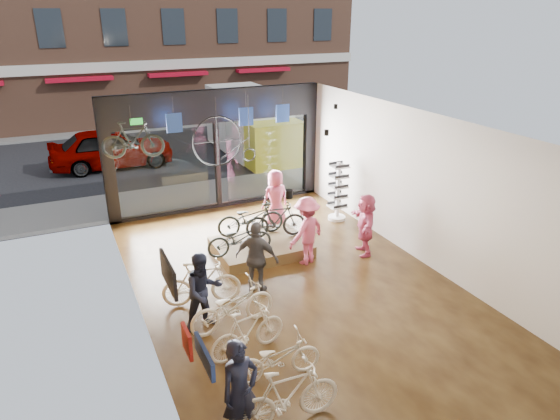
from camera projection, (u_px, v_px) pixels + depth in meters
ground_plane at (302, 293)px, 11.45m from camera, size 7.00×12.00×0.04m
ceiling at (305, 128)px, 10.01m from camera, size 7.00×12.00×0.04m
wall_left at (137, 246)px, 9.36m from camera, size 0.04×12.00×3.80m
wall_right at (432, 193)px, 12.10m from camera, size 0.04×12.00×3.80m
wall_back at (546, 401)px, 5.66m from camera, size 7.00×0.04×3.80m
storefront at (217, 150)px, 15.79m from camera, size 7.00×0.26×3.80m
exit_sign at (136, 121)px, 14.32m from camera, size 0.35×0.06×0.18m
street_road at (161, 144)px, 24.08m from camera, size 30.00×18.00×0.02m
sidewalk_near at (209, 193)px, 17.48m from camera, size 30.00×2.40×0.12m
sidewalk_far at (145, 127)px, 27.43m from camera, size 30.00×2.00×0.12m
street_car at (111, 148)px, 20.25m from camera, size 4.82×1.94×1.64m
box_truck at (256, 126)px, 21.50m from camera, size 2.34×7.02×2.77m
floor_bike_1 at (288, 396)px, 7.64m from camera, size 1.76×0.56×1.05m
floor_bike_2 at (277, 358)px, 8.65m from camera, size 1.63×0.69×0.83m
floor_bike_3 at (248, 332)px, 9.24m from camera, size 1.66×0.74×0.96m
floor_bike_4 at (232, 306)px, 10.03m from camera, size 1.91×0.87×0.97m
floor_bike_5 at (202, 283)px, 10.82m from camera, size 1.78×0.84×1.03m
display_platform at (261, 247)px, 13.28m from camera, size 2.40×1.80×0.30m
display_bike_left at (239, 239)px, 12.42m from camera, size 1.69×0.71×0.87m
display_bike_mid at (276, 220)px, 13.35m from camera, size 1.71×0.80×0.99m
display_bike_right at (250, 218)px, 13.51m from camera, size 1.89×0.87×0.96m
customer_0 at (240, 391)px, 7.28m from camera, size 0.70×0.54×1.71m
customer_1 at (204, 291)px, 9.91m from camera, size 0.89×0.74×1.66m
customer_2 at (257, 258)px, 11.14m from camera, size 1.03×1.02×1.74m
customer_3 at (307, 231)px, 12.48m from camera, size 1.31×1.04×1.77m
customer_4 at (276, 198)px, 14.73m from camera, size 0.88×0.62×1.71m
customer_5 at (365, 224)px, 13.01m from camera, size 1.01×1.61×1.66m
sunglasses_rack at (338, 191)px, 15.12m from camera, size 0.58×0.49×1.82m
wall_merch at (198, 389)px, 6.69m from camera, size 0.40×2.40×2.60m
penny_farthing at (228, 142)px, 14.33m from camera, size 1.84×0.06×1.47m
hung_bike at (133, 140)px, 12.80m from camera, size 1.64×0.79×0.95m
jersey_left at (174, 123)px, 14.12m from camera, size 0.45×0.03×0.55m
jersey_mid at (246, 117)px, 14.96m from camera, size 0.45×0.03×0.55m
jersey_right at (283, 113)px, 15.43m from camera, size 0.45×0.03×0.55m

